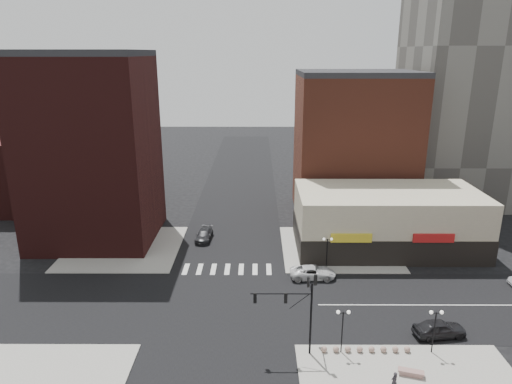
{
  "coord_description": "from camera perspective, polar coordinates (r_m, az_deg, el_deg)",
  "views": [
    {
      "loc": [
        3.61,
        -42.42,
        25.51
      ],
      "look_at": [
        3.44,
        4.75,
        11.0
      ],
      "focal_mm": 32.0,
      "sensor_mm": 36.0,
      "label": 1
    }
  ],
  "objects": [
    {
      "name": "building_nw_low",
      "position": [
        86.53,
        -24.12,
        2.55
      ],
      "size": [
        20.0,
        18.0,
        12.0
      ],
      "primitive_type": "cube",
      "color": "#351210",
      "rests_on": "ground"
    },
    {
      "name": "sidewalk_nw",
      "position": [
        64.92,
        -16.12,
        -6.7
      ],
      "size": [
        15.0,
        15.0,
        0.12
      ],
      "primitive_type": "cube",
      "color": "gray",
      "rests_on": "ground"
    },
    {
      "name": "building_nw",
      "position": [
        66.26,
        -19.81,
        4.76
      ],
      "size": [
        16.0,
        15.0,
        25.0
      ],
      "primitive_type": "cube",
      "color": "#351210",
      "rests_on": "ground"
    },
    {
      "name": "stone_bench",
      "position": [
        42.1,
        18.8,
        -20.61
      ],
      "size": [
        2.15,
        1.19,
        0.48
      ],
      "rotation": [
        0.0,
        0.0,
        -0.29
      ],
      "color": "#956E66",
      "rests_on": "sidewalk_se"
    },
    {
      "name": "sidewalk_ne",
      "position": [
        63.29,
        10.18,
        -6.9
      ],
      "size": [
        15.0,
        15.0,
        0.12
      ],
      "primitive_type": "cube",
      "color": "gray",
      "rests_on": "ground"
    },
    {
      "name": "street_lamp_se_a",
      "position": [
        41.63,
        10.8,
        -15.5
      ],
      "size": [
        1.22,
        0.32,
        4.16
      ],
      "color": "black",
      "rests_on": "sidewalk_se"
    },
    {
      "name": "building_ne_row",
      "position": [
        63.97,
        16.01,
        -3.91
      ],
      "size": [
        24.2,
        12.2,
        8.0
      ],
      "color": "#C2B99A",
      "rests_on": "ground"
    },
    {
      "name": "road_ew",
      "position": [
        49.62,
        -4.11,
        -13.87
      ],
      "size": [
        200.0,
        14.0,
        0.02
      ],
      "primitive_type": "cube",
      "color": "black",
      "rests_on": "ground"
    },
    {
      "name": "traffic_signal",
      "position": [
        40.39,
        5.49,
        -13.57
      ],
      "size": [
        5.59,
        3.09,
        7.77
      ],
      "color": "black",
      "rests_on": "ground"
    },
    {
      "name": "road_ns",
      "position": [
        49.62,
        -4.11,
        -13.87
      ],
      "size": [
        14.0,
        200.0,
        0.02
      ],
      "primitive_type": "cube",
      "color": "black",
      "rests_on": "ground"
    },
    {
      "name": "pedestrian",
      "position": [
        39.95,
        16.89,
        -21.7
      ],
      "size": [
        0.71,
        0.62,
        1.65
      ],
      "primitive_type": "imported",
      "rotation": [
        0.0,
        0.0,
        3.6
      ],
      "color": "#252227",
      "rests_on": "sidewalk_se"
    },
    {
      "name": "building_ne_midrise",
      "position": [
        74.96,
        12.11,
        5.56
      ],
      "size": [
        18.0,
        15.0,
        22.0
      ],
      "primitive_type": "cube",
      "color": "brown",
      "rests_on": "ground"
    },
    {
      "name": "street_lamp_ne",
      "position": [
        55.73,
        8.91,
        -6.62
      ],
      "size": [
        1.22,
        0.32,
        4.16
      ],
      "color": "black",
      "rests_on": "sidewalk_ne"
    },
    {
      "name": "bollard_row",
      "position": [
        43.67,
        13.54,
        -18.56
      ],
      "size": [
        7.89,
        0.54,
        0.54
      ],
      "color": "gray",
      "rests_on": "sidewalk_se"
    },
    {
      "name": "dark_sedan_north",
      "position": [
        65.2,
        -6.5,
        -5.36
      ],
      "size": [
        2.37,
        5.11,
        1.44
      ],
      "primitive_type": "imported",
      "rotation": [
        0.0,
        0.0,
        -0.07
      ],
      "color": "black",
      "rests_on": "ground"
    },
    {
      "name": "dark_sedan_east",
      "position": [
        47.57,
        21.94,
        -15.55
      ],
      "size": [
        5.06,
        2.59,
        1.65
      ],
      "primitive_type": "imported",
      "rotation": [
        0.0,
        0.0,
        1.71
      ],
      "color": "black",
      "rests_on": "ground"
    },
    {
      "name": "white_suv",
      "position": [
        54.77,
        7.11,
        -9.93
      ],
      "size": [
        5.4,
        2.62,
        1.48
      ],
      "primitive_type": "imported",
      "rotation": [
        0.0,
        0.0,
        1.6
      ],
      "color": "silver",
      "rests_on": "ground"
    },
    {
      "name": "ground",
      "position": [
        49.63,
        -4.11,
        -13.88
      ],
      "size": [
        240.0,
        240.0,
        0.0
      ],
      "primitive_type": "plane",
      "color": "black",
      "rests_on": "ground"
    },
    {
      "name": "street_lamp_se_b",
      "position": [
        43.76,
        21.51,
        -14.74
      ],
      "size": [
        1.22,
        0.32,
        4.16
      ],
      "color": "black",
      "rests_on": "sidewalk_se"
    }
  ]
}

